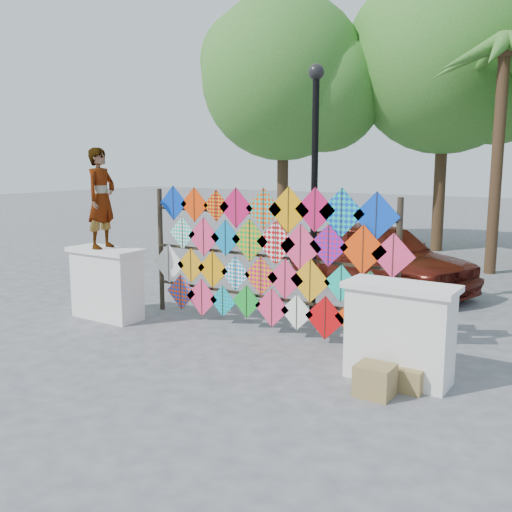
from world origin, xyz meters
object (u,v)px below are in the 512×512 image
at_px(sedan, 379,256).
at_px(lamppost, 315,168).
at_px(kite_rack, 268,258).
at_px(vendor_woman, 101,198).

relative_size(sedan, lamppost, 1.00).
bearing_deg(kite_rack, vendor_woman, -162.21).
distance_m(kite_rack, sedan, 4.01).
relative_size(vendor_woman, sedan, 0.39).
xyz_separation_m(sedan, lamppost, (-0.21, -2.69, 1.93)).
distance_m(sedan, lamppost, 3.32).
xyz_separation_m(kite_rack, lamppost, (0.17, 1.28, 1.45)).
xyz_separation_m(kite_rack, sedan, (0.38, 3.96, -0.48)).
relative_size(kite_rack, lamppost, 1.11).
distance_m(kite_rack, vendor_woman, 3.16).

